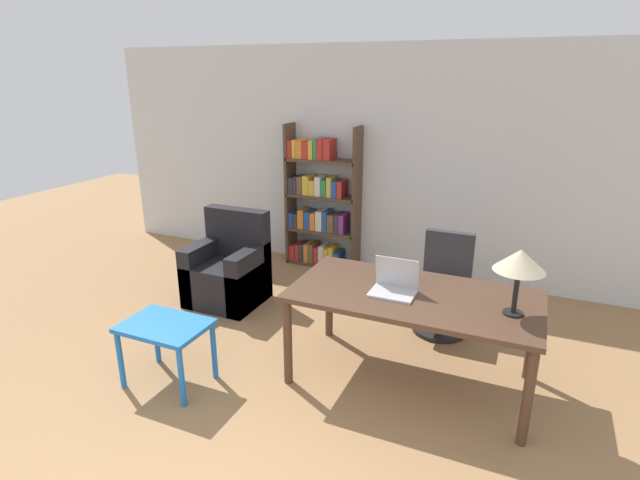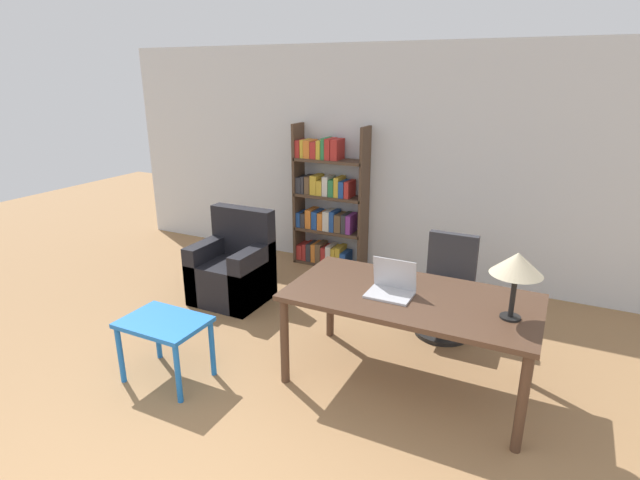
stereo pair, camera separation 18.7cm
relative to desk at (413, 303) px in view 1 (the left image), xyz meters
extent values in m
cube|color=silver|center=(-0.77, 2.26, 0.67)|extent=(8.00, 0.06, 2.70)
cube|color=#4C3323|center=(0.00, 0.00, 0.06)|extent=(1.87, 0.96, 0.04)
cylinder|color=#4C3323|center=(-0.88, -0.42, -0.32)|extent=(0.07, 0.07, 0.73)
cylinder|color=#4C3323|center=(0.88, -0.42, -0.32)|extent=(0.07, 0.07, 0.73)
cylinder|color=#4C3323|center=(-0.88, 0.42, -0.32)|extent=(0.07, 0.07, 0.73)
cylinder|color=#4C3323|center=(0.88, 0.42, -0.32)|extent=(0.07, 0.07, 0.73)
cube|color=#B2B2B7|center=(-0.14, -0.09, 0.09)|extent=(0.34, 0.25, 0.02)
cube|color=#B2B2B7|center=(-0.14, 0.02, 0.23)|extent=(0.34, 0.06, 0.25)
cube|color=navy|center=(-0.14, 0.02, 0.23)|extent=(0.30, 0.05, 0.22)
cylinder|color=black|center=(0.72, -0.06, 0.09)|extent=(0.14, 0.14, 0.01)
cylinder|color=black|center=(0.72, -0.06, 0.25)|extent=(0.04, 0.04, 0.31)
cone|color=#C6B793|center=(0.72, -0.06, 0.48)|extent=(0.35, 0.35, 0.15)
cylinder|color=black|center=(0.07, 0.92, -0.66)|extent=(0.52, 0.52, 0.04)
cylinder|color=#262626|center=(0.07, 0.92, -0.48)|extent=(0.06, 0.06, 0.33)
cube|color=#2D2D33|center=(0.07, 0.92, -0.27)|extent=(0.48, 0.48, 0.10)
cube|color=#2D2D33|center=(0.07, 1.12, 0.02)|extent=(0.46, 0.08, 0.48)
cube|color=blue|center=(-1.75, -0.80, -0.18)|extent=(0.66, 0.47, 0.04)
cylinder|color=blue|center=(-2.04, -1.01, -0.44)|extent=(0.04, 0.04, 0.49)
cylinder|color=blue|center=(-1.45, -1.01, -0.44)|extent=(0.04, 0.04, 0.49)
cylinder|color=blue|center=(-2.04, -0.60, -0.44)|extent=(0.04, 0.04, 0.49)
cylinder|color=blue|center=(-1.45, -0.60, -0.44)|extent=(0.04, 0.04, 0.49)
cube|color=black|center=(-2.16, 0.64, -0.46)|extent=(0.74, 0.68, 0.46)
cube|color=black|center=(-2.16, 0.90, 0.04)|extent=(0.74, 0.16, 0.53)
cube|color=black|center=(-2.45, 0.64, -0.36)|extent=(0.16, 0.68, 0.64)
cube|color=black|center=(-1.88, 0.64, -0.36)|extent=(0.16, 0.68, 0.64)
cube|color=#4C3828|center=(-2.11, 2.07, 0.21)|extent=(0.04, 0.28, 1.78)
cube|color=#4C3828|center=(-1.22, 2.07, 0.21)|extent=(0.04, 0.28, 1.78)
cube|color=#4C3828|center=(-1.66, 2.07, -0.67)|extent=(0.90, 0.28, 0.04)
cube|color=#B72D28|center=(-2.06, 2.07, -0.55)|extent=(0.08, 0.24, 0.20)
cube|color=#B72D28|center=(-1.98, 2.07, -0.54)|extent=(0.05, 0.24, 0.22)
cube|color=#333338|center=(-1.92, 2.07, -0.53)|extent=(0.06, 0.24, 0.23)
cube|color=orange|center=(-1.86, 2.07, -0.53)|extent=(0.06, 0.24, 0.24)
cube|color=brown|center=(-1.79, 2.07, -0.52)|extent=(0.07, 0.24, 0.25)
cube|color=#B72D28|center=(-1.71, 2.07, -0.54)|extent=(0.06, 0.24, 0.21)
cube|color=silver|center=(-1.64, 2.07, -0.53)|extent=(0.07, 0.24, 0.24)
cube|color=gold|center=(-1.58, 2.07, -0.54)|extent=(0.06, 0.24, 0.22)
cube|color=gold|center=(-1.51, 2.07, -0.53)|extent=(0.06, 0.24, 0.24)
cube|color=#234C99|center=(-1.44, 2.07, -0.56)|extent=(0.08, 0.24, 0.18)
cube|color=#4C3828|center=(-1.66, 2.07, -0.22)|extent=(0.90, 0.28, 0.04)
cube|color=#234C99|center=(-2.07, 2.07, -0.11)|extent=(0.06, 0.24, 0.19)
cube|color=#333338|center=(-2.00, 2.07, -0.11)|extent=(0.06, 0.24, 0.18)
cube|color=orange|center=(-1.92, 2.07, -0.08)|extent=(0.08, 0.24, 0.24)
cube|color=#234C99|center=(-1.84, 2.07, -0.09)|extent=(0.08, 0.24, 0.23)
cube|color=orange|center=(-1.76, 2.07, -0.09)|extent=(0.07, 0.24, 0.22)
cube|color=silver|center=(-1.67, 2.07, -0.08)|extent=(0.09, 0.24, 0.25)
cube|color=#234C99|center=(-1.60, 2.07, -0.07)|extent=(0.06, 0.24, 0.25)
cube|color=brown|center=(-1.52, 2.07, -0.09)|extent=(0.09, 0.24, 0.22)
cube|color=#333338|center=(-1.44, 2.07, -0.08)|extent=(0.06, 0.24, 0.23)
cube|color=#7F338C|center=(-1.37, 2.07, -0.09)|extent=(0.06, 0.24, 0.23)
cube|color=#4C3828|center=(-1.66, 2.07, 0.23)|extent=(0.90, 0.28, 0.04)
cube|color=#333338|center=(-2.06, 2.07, 0.34)|extent=(0.07, 0.24, 0.20)
cube|color=#333338|center=(-2.00, 2.07, 0.35)|extent=(0.04, 0.24, 0.21)
cube|color=brown|center=(-1.94, 2.07, 0.35)|extent=(0.07, 0.24, 0.22)
cube|color=gold|center=(-1.85, 2.07, 0.36)|extent=(0.09, 0.24, 0.24)
cube|color=gold|center=(-1.77, 2.07, 0.34)|extent=(0.07, 0.24, 0.18)
cube|color=silver|center=(-1.69, 2.07, 0.36)|extent=(0.07, 0.24, 0.24)
cube|color=#2D7F47|center=(-1.61, 2.07, 0.35)|extent=(0.07, 0.24, 0.21)
cube|color=gold|center=(-1.54, 2.07, 0.36)|extent=(0.06, 0.24, 0.24)
cube|color=#234C99|center=(-1.47, 2.07, 0.34)|extent=(0.07, 0.24, 0.20)
cube|color=#B72D28|center=(-1.40, 2.07, 0.34)|extent=(0.06, 0.24, 0.20)
cube|color=#4C3828|center=(-1.66, 2.07, 0.67)|extent=(0.90, 0.28, 0.04)
cube|color=#B72D28|center=(-2.07, 2.07, 0.79)|extent=(0.06, 0.24, 0.21)
cube|color=gold|center=(-2.01, 2.07, 0.80)|extent=(0.04, 0.24, 0.22)
cube|color=orange|center=(-1.94, 2.07, 0.80)|extent=(0.08, 0.24, 0.22)
cube|color=#B72D28|center=(-1.85, 2.07, 0.79)|extent=(0.08, 0.24, 0.20)
cube|color=gold|center=(-1.78, 2.07, 0.80)|extent=(0.06, 0.24, 0.22)
cube|color=#2D7F47|center=(-1.72, 2.07, 0.82)|extent=(0.05, 0.24, 0.25)
cube|color=#B72D28|center=(-1.66, 2.07, 0.81)|extent=(0.07, 0.24, 0.25)
cube|color=#B72D28|center=(-1.57, 2.07, 0.81)|extent=(0.09, 0.24, 0.25)
camera|label=1|loc=(0.75, -3.47, 1.68)|focal=28.00mm
camera|label=2|loc=(0.92, -3.39, 1.68)|focal=28.00mm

